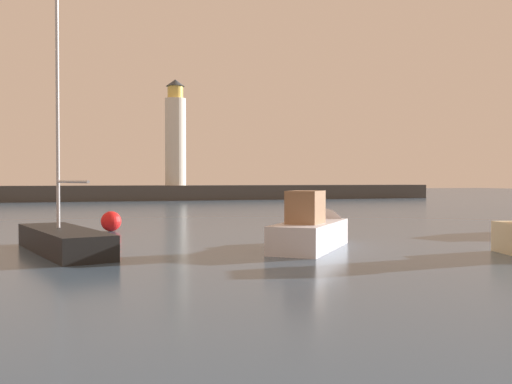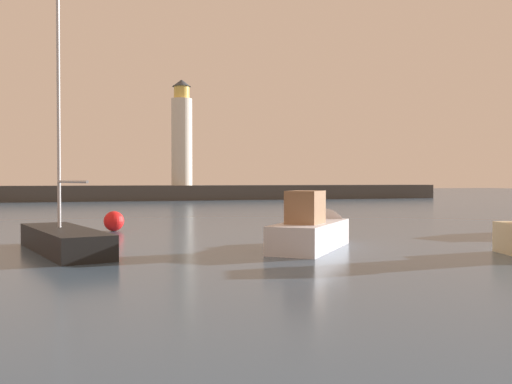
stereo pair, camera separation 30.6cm
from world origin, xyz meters
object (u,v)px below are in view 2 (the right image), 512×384
at_px(motorboat_1, 316,230).
at_px(sailboat_moored, 64,238).
at_px(lighthouse, 182,135).
at_px(mooring_buoy, 114,221).

height_order(motorboat_1, sailboat_moored, sailboat_moored).
relative_size(lighthouse, mooring_buoy, 13.29).
distance_m(lighthouse, mooring_buoy, 42.82).
distance_m(lighthouse, motorboat_1, 50.38).
xyz_separation_m(motorboat_1, mooring_buoy, (-6.95, 8.74, -0.15)).
xyz_separation_m(sailboat_moored, mooring_buoy, (1.98, 7.75, 0.00)).
xyz_separation_m(lighthouse, mooring_buoy, (-9.76, -41.03, -7.44)).
relative_size(lighthouse, motorboat_1, 2.23).
bearing_deg(motorboat_1, lighthouse, 86.77).
xyz_separation_m(lighthouse, sailboat_moored, (-11.74, -48.78, -7.45)).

